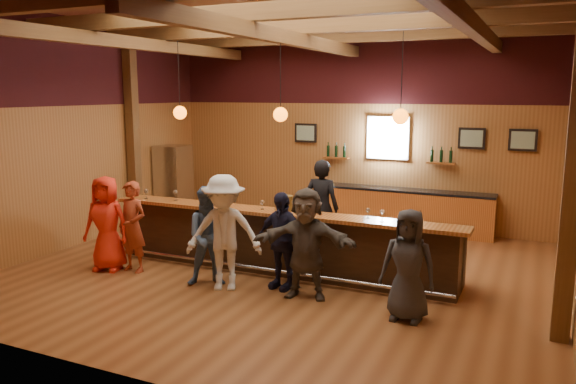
{
  "coord_description": "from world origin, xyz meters",
  "views": [
    {
      "loc": [
        4.0,
        -8.44,
        3.08
      ],
      "look_at": [
        0.0,
        0.3,
        1.35
      ],
      "focal_mm": 35.0,
      "sensor_mm": 36.0,
      "label": 1
    }
  ],
  "objects_px": {
    "customer_redvest": "(133,227)",
    "customer_dark": "(408,265)",
    "customer_denim": "(211,236)",
    "customer_white": "(224,233)",
    "customer_orange": "(107,223)",
    "bartender": "(322,208)",
    "bottle_a": "(304,203)",
    "ice_bucket": "(286,203)",
    "back_bar_cabinet": "(401,210)",
    "customer_navy": "(281,241)",
    "stainless_fridge": "(174,183)",
    "bar_counter": "(285,240)",
    "customer_brown": "(306,243)"
  },
  "relations": [
    {
      "from": "bar_counter",
      "to": "bartender",
      "type": "distance_m",
      "value": 1.18
    },
    {
      "from": "stainless_fridge",
      "to": "customer_white",
      "type": "distance_m",
      "value": 5.25
    },
    {
      "from": "customer_navy",
      "to": "customer_dark",
      "type": "height_order",
      "value": "customer_navy"
    },
    {
      "from": "customer_navy",
      "to": "bartender",
      "type": "bearing_deg",
      "value": 104.46
    },
    {
      "from": "customer_orange",
      "to": "bartender",
      "type": "relative_size",
      "value": 0.9
    },
    {
      "from": "customer_dark",
      "to": "customer_white",
      "type": "bearing_deg",
      "value": -178.38
    },
    {
      "from": "customer_redvest",
      "to": "customer_dark",
      "type": "bearing_deg",
      "value": 3.49
    },
    {
      "from": "customer_redvest",
      "to": "ice_bucket",
      "type": "bearing_deg",
      "value": 26.43
    },
    {
      "from": "stainless_fridge",
      "to": "customer_orange",
      "type": "xyz_separation_m",
      "value": [
        1.31,
        -3.75,
        -0.07
      ]
    },
    {
      "from": "customer_white",
      "to": "customer_brown",
      "type": "distance_m",
      "value": 1.32
    },
    {
      "from": "customer_denim",
      "to": "customer_white",
      "type": "bearing_deg",
      "value": -49.99
    },
    {
      "from": "back_bar_cabinet",
      "to": "bottle_a",
      "type": "distance_m",
      "value": 3.9
    },
    {
      "from": "bar_counter",
      "to": "ice_bucket",
      "type": "relative_size",
      "value": 25.47
    },
    {
      "from": "customer_orange",
      "to": "customer_white",
      "type": "xyz_separation_m",
      "value": [
        2.36,
        -0.0,
        0.09
      ]
    },
    {
      "from": "bar_counter",
      "to": "customer_white",
      "type": "bearing_deg",
      "value": -108.86
    },
    {
      "from": "bar_counter",
      "to": "back_bar_cabinet",
      "type": "height_order",
      "value": "bar_counter"
    },
    {
      "from": "customer_white",
      "to": "customer_dark",
      "type": "xyz_separation_m",
      "value": [
        2.88,
        -0.0,
        -0.14
      ]
    },
    {
      "from": "bar_counter",
      "to": "customer_redvest",
      "type": "height_order",
      "value": "customer_redvest"
    },
    {
      "from": "back_bar_cabinet",
      "to": "customer_white",
      "type": "height_order",
      "value": "customer_white"
    },
    {
      "from": "bottle_a",
      "to": "back_bar_cabinet",
      "type": "bearing_deg",
      "value": 78.58
    },
    {
      "from": "stainless_fridge",
      "to": "bar_counter",
      "type": "bearing_deg",
      "value": -30.76
    },
    {
      "from": "customer_dark",
      "to": "bottle_a",
      "type": "bearing_deg",
      "value": 152.36
    },
    {
      "from": "ice_bucket",
      "to": "bottle_a",
      "type": "bearing_deg",
      "value": 6.87
    },
    {
      "from": "stainless_fridge",
      "to": "customer_dark",
      "type": "bearing_deg",
      "value": -29.86
    },
    {
      "from": "customer_redvest",
      "to": "customer_dark",
      "type": "distance_m",
      "value": 4.78
    },
    {
      "from": "bottle_a",
      "to": "stainless_fridge",
      "type": "bearing_deg",
      "value": 149.92
    },
    {
      "from": "customer_white",
      "to": "customer_dark",
      "type": "bearing_deg",
      "value": -22.49
    },
    {
      "from": "bottle_a",
      "to": "customer_white",
      "type": "bearing_deg",
      "value": -127.78
    },
    {
      "from": "customer_orange",
      "to": "customer_denim",
      "type": "bearing_deg",
      "value": -10.45
    },
    {
      "from": "customer_redvest",
      "to": "customer_white",
      "type": "xyz_separation_m",
      "value": [
        1.9,
        -0.12,
        0.12
      ]
    },
    {
      "from": "customer_denim",
      "to": "bartender",
      "type": "xyz_separation_m",
      "value": [
        1.01,
        2.3,
        0.11
      ]
    },
    {
      "from": "stainless_fridge",
      "to": "bartender",
      "type": "height_order",
      "value": "bartender"
    },
    {
      "from": "customer_orange",
      "to": "customer_redvest",
      "type": "xyz_separation_m",
      "value": [
        0.47,
        0.12,
        -0.04
      ]
    },
    {
      "from": "customer_dark",
      "to": "bar_counter",
      "type": "bearing_deg",
      "value": 153.42
    },
    {
      "from": "customer_denim",
      "to": "bartender",
      "type": "distance_m",
      "value": 2.51
    },
    {
      "from": "customer_redvest",
      "to": "ice_bucket",
      "type": "relative_size",
      "value": 6.37
    },
    {
      "from": "back_bar_cabinet",
      "to": "customer_brown",
      "type": "distance_m",
      "value": 4.7
    },
    {
      "from": "customer_orange",
      "to": "customer_brown",
      "type": "height_order",
      "value": "customer_brown"
    },
    {
      "from": "bar_counter",
      "to": "customer_redvest",
      "type": "distance_m",
      "value": 2.64
    },
    {
      "from": "bartender",
      "to": "ice_bucket",
      "type": "xyz_separation_m",
      "value": [
        -0.13,
        -1.31,
        0.32
      ]
    },
    {
      "from": "customer_denim",
      "to": "bottle_a",
      "type": "relative_size",
      "value": 4.58
    },
    {
      "from": "customer_redvest",
      "to": "stainless_fridge",
      "type": "bearing_deg",
      "value": 121.01
    },
    {
      "from": "back_bar_cabinet",
      "to": "customer_orange",
      "type": "relative_size",
      "value": 2.42
    },
    {
      "from": "customer_redvest",
      "to": "customer_brown",
      "type": "bearing_deg",
      "value": 6.39
    },
    {
      "from": "stainless_fridge",
      "to": "bartender",
      "type": "distance_m",
      "value": 4.58
    },
    {
      "from": "customer_redvest",
      "to": "customer_denim",
      "type": "bearing_deg",
      "value": 3.93
    },
    {
      "from": "customer_denim",
      "to": "bottle_a",
      "type": "bearing_deg",
      "value": 7.85
    },
    {
      "from": "back_bar_cabinet",
      "to": "ice_bucket",
      "type": "height_order",
      "value": "ice_bucket"
    },
    {
      "from": "back_bar_cabinet",
      "to": "ice_bucket",
      "type": "bearing_deg",
      "value": -105.7
    },
    {
      "from": "customer_orange",
      "to": "bottle_a",
      "type": "bearing_deg",
      "value": 6.22
    }
  ]
}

